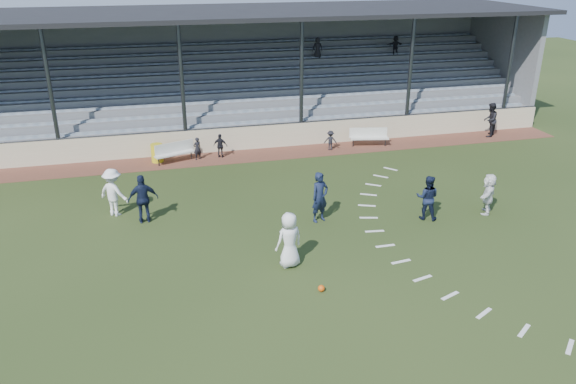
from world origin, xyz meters
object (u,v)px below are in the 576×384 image
object	(u,v)px
football	(321,288)
bench_right	(369,135)
trash_bin	(157,153)
player_white_lead	(289,240)
player_navy_lead	(320,197)
official	(490,120)
bench_left	(175,150)

from	to	relation	value
football	bench_right	bearing A→B (deg)	62.83
bench_right	trash_bin	world-z (taller)	bench_right
player_white_lead	player_navy_lead	xyz separation A→B (m)	(1.92, 2.95, 0.04)
football	player_navy_lead	world-z (taller)	player_navy_lead
player_white_lead	official	distance (m)	17.91
bench_left	official	distance (m)	17.13
player_white_lead	official	xyz separation A→B (m)	(14.17, 10.95, 0.03)
official	football	bearing A→B (deg)	-2.28
trash_bin	official	bearing A→B (deg)	-0.58
football	player_navy_lead	xyz separation A→B (m)	(1.37, 4.67, 0.87)
bench_right	football	world-z (taller)	bench_right
football	official	distance (m)	18.62
trash_bin	bench_left	bearing A→B (deg)	-12.33
bench_right	football	size ratio (longest dim) A/B	9.92
official	bench_left	bearing A→B (deg)	-45.23
bench_right	player_white_lead	size ratio (longest dim) A/B	1.10
football	trash_bin	bearing A→B (deg)	108.72
bench_left	player_navy_lead	bearing A→B (deg)	-79.70
bench_left	football	world-z (taller)	bench_left
football	player_white_lead	distance (m)	1.99
bench_right	official	bearing A→B (deg)	11.55
bench_right	player_navy_lead	distance (m)	9.57
trash_bin	player_navy_lead	distance (m)	10.00
football	bench_left	bearing A→B (deg)	105.51
player_white_lead	player_navy_lead	world-z (taller)	player_navy_lead
football	player_white_lead	size ratio (longest dim) A/B	0.11
bench_left	football	bearing A→B (deg)	-95.58
bench_left	trash_bin	distance (m)	0.87
bench_left	trash_bin	xyz separation A→B (m)	(-0.84, 0.18, -0.12)
official	player_navy_lead	bearing A→B (deg)	-12.06
bench_left	trash_bin	world-z (taller)	bench_left
bench_right	football	bearing A→B (deg)	-105.23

